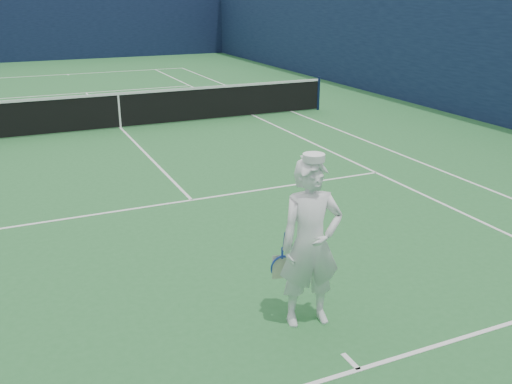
{
  "coord_description": "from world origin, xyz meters",
  "views": [
    {
      "loc": [
        -2.97,
        -15.92,
        3.68
      ],
      "look_at": [
        -0.02,
        -9.35,
        1.12
      ],
      "focal_mm": 40.0,
      "sensor_mm": 36.0,
      "label": 1
    }
  ],
  "objects": [
    {
      "name": "tennis_net",
      "position": [
        0.0,
        0.0,
        0.55
      ],
      "size": [
        12.88,
        0.09,
        1.07
      ],
      "color": "#141E4C",
      "rests_on": "ground"
    },
    {
      "name": "tennis_player",
      "position": [
        -0.02,
        -10.85,
        1.0
      ],
      "size": [
        0.79,
        0.61,
        2.04
      ],
      "rotation": [
        0.0,
        0.0,
        -0.17
      ],
      "color": "white",
      "rests_on": "ground"
    },
    {
      "name": "ground",
      "position": [
        0.0,
        0.0,
        0.0
      ],
      "size": [
        80.0,
        80.0,
        0.0
      ],
      "primitive_type": "plane",
      "color": "#286A33",
      "rests_on": "ground"
    },
    {
      "name": "windscreen_fence",
      "position": [
        0.0,
        0.0,
        2.0
      ],
      "size": [
        20.12,
        36.12,
        4.0
      ],
      "color": "#0E1733",
      "rests_on": "ground"
    },
    {
      "name": "court_markings",
      "position": [
        0.0,
        0.0,
        0.0
      ],
      "size": [
        11.03,
        23.83,
        0.01
      ],
      "color": "white",
      "rests_on": "ground"
    }
  ]
}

